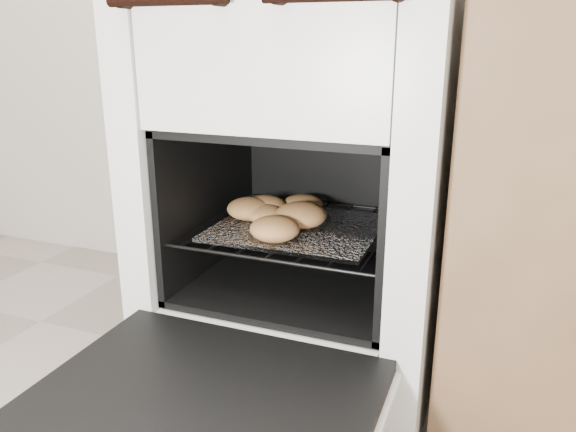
% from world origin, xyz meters
% --- Properties ---
extents(stove, '(0.62, 0.69, 0.95)m').
position_xyz_m(stove, '(0.10, 1.15, 0.47)').
color(stove, silver).
rests_on(stove, ground).
extents(oven_door, '(0.56, 0.44, 0.04)m').
position_xyz_m(oven_door, '(0.10, 0.63, 0.21)').
color(oven_door, black).
rests_on(oven_door, stove).
extents(oven_rack, '(0.45, 0.44, 0.01)m').
position_xyz_m(oven_rack, '(0.10, 1.09, 0.36)').
color(oven_rack, black).
rests_on(oven_rack, stove).
extents(foil_sheet, '(0.35, 0.31, 0.01)m').
position_xyz_m(foil_sheet, '(0.10, 1.06, 0.37)').
color(foil_sheet, white).
rests_on(foil_sheet, oven_rack).
extents(baked_rolls, '(0.24, 0.35, 0.05)m').
position_xyz_m(baked_rolls, '(0.06, 1.07, 0.40)').
color(baked_rolls, '#BE844C').
rests_on(baked_rolls, foil_sheet).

